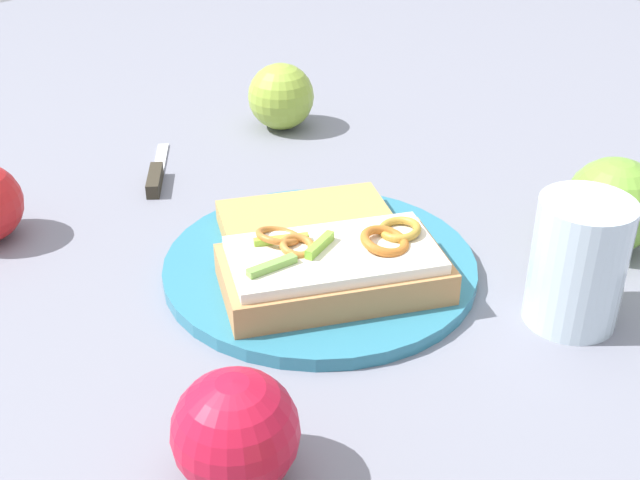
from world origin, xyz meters
TOP-DOWN VIEW (x-y plane):
  - ground_plane at (0.00, 0.00)m, footprint 2.00×2.00m
  - plate at (0.00, 0.00)m, footprint 0.26×0.26m
  - sandwich at (0.04, -0.02)m, footprint 0.17×0.20m
  - bread_slice_side at (-0.04, 0.02)m, footprint 0.16×0.18m
  - apple_0 at (0.13, -0.19)m, footprint 0.10×0.10m
  - apple_1 at (-0.25, 0.18)m, footprint 0.10×0.10m
  - apple_3 at (0.14, 0.21)m, footprint 0.11×0.11m
  - drinking_glass at (0.18, 0.09)m, footprint 0.07×0.07m
  - knife at (-0.24, -0.00)m, footprint 0.11×0.09m

SIDE VIEW (x-z plane):
  - ground_plane at x=0.00m, z-range 0.00..0.00m
  - plate at x=0.00m, z-range 0.00..0.01m
  - knife at x=-0.24m, z-range 0.00..0.01m
  - bread_slice_side at x=-0.04m, z-range 0.01..0.03m
  - sandwich at x=0.04m, z-range 0.01..0.05m
  - apple_1 at x=-0.25m, z-range 0.00..0.08m
  - apple_0 at x=0.13m, z-range 0.00..0.08m
  - apple_3 at x=0.14m, z-range 0.00..0.08m
  - drinking_glass at x=0.18m, z-range 0.00..0.10m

